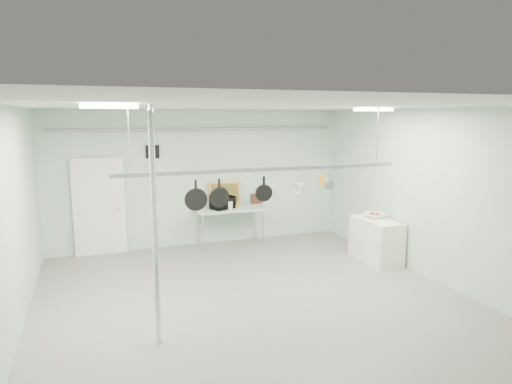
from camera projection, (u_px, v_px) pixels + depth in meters
name	position (u px, v px, depth m)	size (l,w,h in m)	color
floor	(260.00, 308.00, 7.34)	(8.00, 8.00, 0.00)	gray
ceiling	(260.00, 106.00, 6.81)	(7.00, 8.00, 0.02)	silver
back_wall	(201.00, 178.00, 10.77)	(7.00, 0.02, 3.20)	#9FBFAC
right_wall	(440.00, 197.00, 8.26)	(0.02, 8.00, 3.20)	#9FBFAC
door	(99.00, 208.00, 10.03)	(1.10, 0.10, 2.20)	silver
wall_vent	(152.00, 152.00, 10.27)	(0.30, 0.04, 0.30)	black
conduit_pipe	(201.00, 129.00, 10.49)	(0.07, 0.07, 6.60)	gray
chrome_pole	(155.00, 228.00, 5.94)	(0.08, 0.08, 3.20)	silver
prep_table	(230.00, 211.00, 10.74)	(1.60, 0.70, 0.91)	#98B3A2
side_cabinet	(376.00, 240.00, 9.63)	(0.60, 1.20, 0.90)	silver
pot_rack	(265.00, 168.00, 7.32)	(4.80, 0.06, 1.00)	#B7B7BC
light_panel_left	(109.00, 106.00, 5.33)	(0.65, 0.30, 0.05)	white
light_panel_right	(373.00, 110.00, 8.19)	(0.65, 0.30, 0.05)	white
microwave	(223.00, 203.00, 10.62)	(0.53, 0.36, 0.29)	black
coffee_canister	(230.00, 205.00, 10.58)	(0.14, 0.14, 0.19)	silver
painting_large	(225.00, 194.00, 10.94)	(0.78, 0.05, 0.58)	orange
painting_small	(257.00, 199.00, 11.25)	(0.30, 0.04, 0.25)	#351D12
fruit_bowl	(375.00, 215.00, 9.72)	(0.42, 0.42, 0.10)	white
skillet_left	(196.00, 195.00, 6.99)	(0.35, 0.06, 0.46)	black
skillet_mid	(219.00, 193.00, 7.11)	(0.32, 0.06, 0.44)	black
skillet_right	(264.00, 188.00, 7.36)	(0.28, 0.06, 0.38)	black
whisk	(298.00, 184.00, 7.57)	(0.19, 0.19, 0.32)	#BABABF
grater	(322.00, 180.00, 7.71)	(0.09, 0.02, 0.21)	#CDCC18
saucepan	(329.00, 182.00, 7.76)	(0.17, 0.10, 0.30)	#B5B4B9
fruit_cluster	(375.00, 214.00, 9.71)	(0.24, 0.24, 0.09)	#B51017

